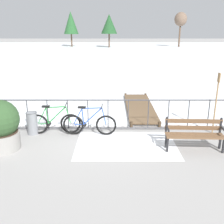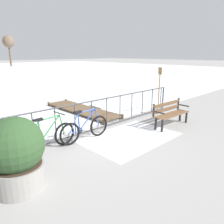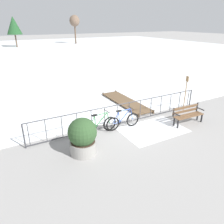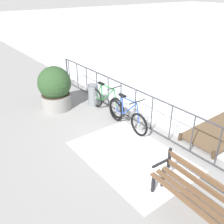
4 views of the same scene
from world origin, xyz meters
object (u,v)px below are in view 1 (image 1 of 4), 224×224
(bicycle_near_railing, at_px, (55,123))
(oar_upright, at_px, (217,100))
(bicycle_second, at_px, (90,124))
(planter_with_shrub, at_px, (1,125))
(trash_bin, at_px, (33,123))
(park_bench, at_px, (195,132))

(bicycle_near_railing, height_order, oar_upright, oar_upright)
(bicycle_second, bearing_deg, oar_upright, 1.70)
(planter_with_shrub, height_order, trash_bin, planter_with_shrub)
(planter_with_shrub, distance_m, oar_upright, 6.50)
(park_bench, relative_size, trash_bin, 2.21)
(bicycle_near_railing, height_order, park_bench, bicycle_near_railing)
(planter_with_shrub, bearing_deg, bicycle_second, 23.48)
(bicycle_second, height_order, oar_upright, oar_upright)
(bicycle_second, distance_m, trash_bin, 1.85)
(bicycle_near_railing, bearing_deg, planter_with_shrub, -137.20)
(bicycle_near_railing, xyz_separation_m, planter_with_shrub, (-1.23, -1.14, 0.34))
(park_bench, xyz_separation_m, trash_bin, (-4.87, 1.11, -0.14))
(bicycle_near_railing, bearing_deg, trash_bin, -177.79)
(trash_bin, bearing_deg, bicycle_near_railing, 2.21)
(park_bench, distance_m, trash_bin, 5.00)
(planter_with_shrub, distance_m, trash_bin, 1.28)
(planter_with_shrub, xyz_separation_m, oar_upright, (6.38, 1.15, 0.42))
(planter_with_shrub, bearing_deg, oar_upright, 10.25)
(trash_bin, xyz_separation_m, oar_upright, (5.85, 0.04, 0.76))
(bicycle_near_railing, height_order, trash_bin, bicycle_near_railing)
(bicycle_near_railing, distance_m, bicycle_second, 1.16)
(bicycle_near_railing, relative_size, bicycle_second, 1.00)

